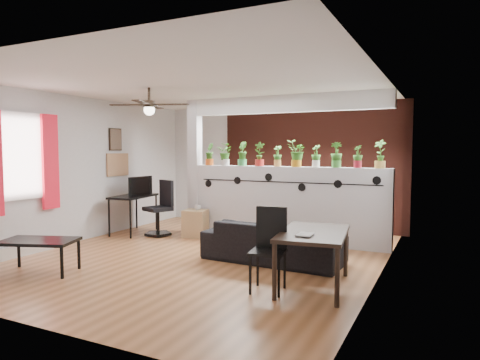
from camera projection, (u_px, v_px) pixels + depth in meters
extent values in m
cube|color=brown|center=(205.00, 259.00, 6.66)|extent=(6.30, 7.10, 0.10)
cube|color=#B7B7BA|center=(276.00, 166.00, 9.27)|extent=(6.30, 0.04, 2.90)
cube|color=#B7B7BA|center=(33.00, 189.00, 3.85)|extent=(6.30, 0.04, 2.90)
cube|color=#B7B7BA|center=(79.00, 169.00, 7.71)|extent=(0.04, 7.10, 2.90)
cube|color=#B7B7BA|center=(382.00, 177.00, 5.42)|extent=(0.04, 7.10, 2.90)
cube|color=white|center=(204.00, 83.00, 6.46)|extent=(6.30, 7.10, 0.10)
cube|color=#BCBCC1|center=(287.00, 204.00, 7.60)|extent=(3.60, 0.18, 1.35)
cube|color=silver|center=(287.00, 104.00, 7.47)|extent=(3.60, 0.18, 0.30)
cube|color=#BCBCC1|center=(195.00, 167.00, 8.39)|extent=(0.22, 0.20, 2.60)
cube|color=#A13E2E|center=(311.00, 166.00, 8.87)|extent=(3.90, 0.05, 2.60)
cube|color=black|center=(285.00, 182.00, 7.49)|extent=(3.31, 0.01, 0.02)
cylinder|color=black|center=(208.00, 184.00, 8.17)|extent=(0.14, 0.01, 0.14)
cylinder|color=black|center=(237.00, 180.00, 7.89)|extent=(0.14, 0.01, 0.14)
cylinder|color=black|center=(268.00, 177.00, 7.62)|extent=(0.14, 0.01, 0.14)
cylinder|color=black|center=(302.00, 187.00, 7.36)|extent=(0.14, 0.01, 0.14)
cylinder|color=black|center=(338.00, 184.00, 7.08)|extent=(0.14, 0.01, 0.14)
cylinder|color=black|center=(377.00, 180.00, 6.80)|extent=(0.14, 0.01, 0.14)
cube|color=white|center=(20.00, 156.00, 6.60)|extent=(0.02, 0.95, 1.25)
cube|color=silver|center=(21.00, 156.00, 6.59)|extent=(0.04, 1.05, 1.35)
cube|color=red|center=(50.00, 162.00, 7.03)|extent=(0.06, 0.30, 1.55)
cube|color=silver|center=(26.00, 249.00, 6.68)|extent=(0.08, 1.00, 0.18)
cube|color=#9D6F4C|center=(118.00, 165.00, 8.54)|extent=(0.03, 0.60, 0.45)
cube|color=#8C7259|center=(115.00, 139.00, 8.45)|extent=(0.03, 0.30, 0.40)
cube|color=black|center=(115.00, 139.00, 8.46)|extent=(0.02, 0.34, 0.44)
cylinder|color=black|center=(149.00, 94.00, 6.56)|extent=(0.04, 0.04, 0.20)
cylinder|color=black|center=(149.00, 104.00, 6.57)|extent=(0.18, 0.18, 0.10)
sphere|color=white|center=(149.00, 110.00, 6.57)|extent=(0.17, 0.17, 0.17)
cube|color=black|center=(171.00, 104.00, 6.53)|extent=(0.55, 0.29, 0.01)
cube|color=black|center=(156.00, 107.00, 6.90)|extent=(0.29, 0.55, 0.01)
cube|color=black|center=(128.00, 105.00, 6.60)|extent=(0.55, 0.29, 0.01)
cube|color=black|center=(142.00, 102.00, 6.23)|extent=(0.29, 0.55, 0.01)
cylinder|color=#D45818|center=(209.00, 162.00, 8.24)|extent=(0.15, 0.15, 0.12)
imported|color=#1F5117|center=(209.00, 151.00, 8.22)|extent=(0.26, 0.28, 0.33)
cylinder|color=silver|center=(225.00, 162.00, 8.09)|extent=(0.15, 0.15, 0.12)
imported|color=#1F5117|center=(225.00, 152.00, 8.07)|extent=(0.22, 0.17, 0.32)
cylinder|color=#338C46|center=(242.00, 163.00, 7.93)|extent=(0.16, 0.16, 0.12)
imported|color=#1F5117|center=(242.00, 151.00, 7.92)|extent=(0.30, 0.30, 0.35)
cylinder|color=#B3231C|center=(260.00, 163.00, 7.78)|extent=(0.16, 0.16, 0.12)
imported|color=#1F5117|center=(260.00, 151.00, 7.76)|extent=(0.29, 0.28, 0.34)
cylinder|color=gold|center=(278.00, 163.00, 7.62)|extent=(0.13, 0.13, 0.12)
imported|color=#1F5117|center=(278.00, 153.00, 7.61)|extent=(0.18, 0.15, 0.27)
cylinder|color=#C58217|center=(296.00, 163.00, 7.47)|extent=(0.17, 0.17, 0.12)
imported|color=#1F5117|center=(296.00, 150.00, 7.46)|extent=(0.32, 0.31, 0.37)
cylinder|color=white|center=(316.00, 164.00, 7.32)|extent=(0.13, 0.13, 0.12)
imported|color=#1F5117|center=(316.00, 153.00, 7.30)|extent=(0.23, 0.22, 0.28)
cylinder|color=green|center=(336.00, 164.00, 7.16)|extent=(0.15, 0.15, 0.12)
imported|color=#1F5117|center=(337.00, 152.00, 7.15)|extent=(0.27, 0.24, 0.33)
cylinder|color=#AE1B2D|center=(358.00, 164.00, 7.01)|extent=(0.13, 0.13, 0.12)
imported|color=#1F5117|center=(358.00, 154.00, 7.00)|extent=(0.20, 0.22, 0.27)
cylinder|color=gold|center=(380.00, 165.00, 6.86)|extent=(0.17, 0.17, 0.12)
imported|color=#1F5117|center=(380.00, 151.00, 6.84)|extent=(0.29, 0.26, 0.36)
imported|color=black|center=(273.00, 242.00, 6.31)|extent=(1.98, 0.84, 0.57)
cube|color=#A48357|center=(195.00, 223.00, 8.07)|extent=(0.49, 0.45, 0.52)
imported|color=gray|center=(198.00, 208.00, 8.02)|extent=(0.13, 0.13, 0.09)
cube|color=black|center=(133.00, 196.00, 8.41)|extent=(0.68, 1.10, 0.04)
cylinder|color=black|center=(109.00, 218.00, 8.06)|extent=(0.04, 0.04, 0.71)
cylinder|color=black|center=(130.00, 219.00, 7.91)|extent=(0.04, 0.04, 0.71)
cylinder|color=black|center=(137.00, 211.00, 8.97)|extent=(0.04, 0.04, 0.71)
cylinder|color=black|center=(156.00, 212.00, 8.82)|extent=(0.04, 0.04, 0.71)
imported|color=black|center=(138.00, 190.00, 8.54)|extent=(0.36, 0.09, 0.20)
cylinder|color=black|center=(158.00, 234.00, 8.20)|extent=(0.54, 0.54, 0.04)
cylinder|color=black|center=(158.00, 222.00, 8.18)|extent=(0.06, 0.06, 0.46)
cube|color=black|center=(158.00, 209.00, 8.16)|extent=(0.57, 0.57, 0.07)
cube|color=black|center=(166.00, 193.00, 8.27)|extent=(0.41, 0.21, 0.50)
cube|color=black|center=(314.00, 233.00, 5.09)|extent=(0.91, 1.33, 0.04)
cylinder|color=black|center=(274.00, 272.00, 4.67)|extent=(0.05, 0.05, 0.63)
cylinder|color=black|center=(337.00, 278.00, 4.46)|extent=(0.05, 0.05, 0.63)
cylinder|color=black|center=(295.00, 248.00, 5.77)|extent=(0.05, 0.05, 0.63)
cylinder|color=black|center=(346.00, 252.00, 5.56)|extent=(0.05, 0.05, 0.63)
imported|color=gray|center=(298.00, 234.00, 4.86)|extent=(0.17, 0.23, 0.02)
cube|color=black|center=(268.00, 252.00, 4.95)|extent=(0.45, 0.45, 0.03)
cube|color=black|center=(272.00, 227.00, 5.10)|extent=(0.37, 0.09, 0.50)
cube|color=black|center=(250.00, 274.00, 4.86)|extent=(0.03, 0.03, 0.47)
cube|color=black|center=(279.00, 277.00, 4.76)|extent=(0.03, 0.03, 0.47)
cube|color=black|center=(258.00, 247.00, 5.16)|extent=(0.03, 0.03, 0.95)
cube|color=black|center=(285.00, 249.00, 5.06)|extent=(0.03, 0.03, 0.95)
cube|color=black|center=(39.00, 241.00, 5.71)|extent=(1.09, 0.83, 0.04)
cylinder|color=black|center=(62.00, 263.00, 5.46)|extent=(0.04, 0.04, 0.41)
cylinder|color=black|center=(19.00, 253.00, 6.00)|extent=(0.04, 0.04, 0.41)
cylinder|color=black|center=(79.00, 254.00, 5.91)|extent=(0.04, 0.04, 0.41)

